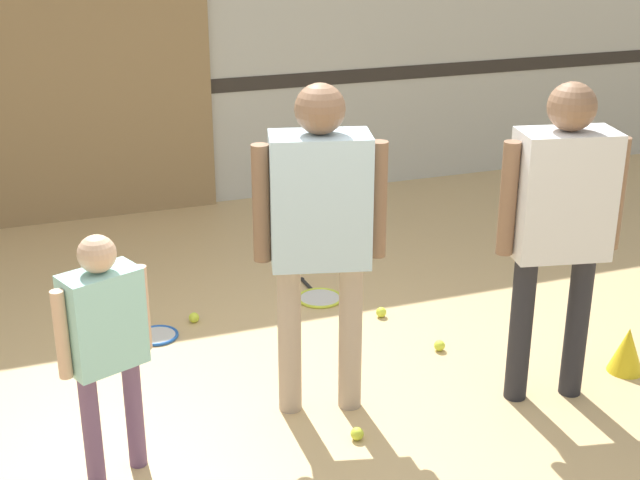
{
  "coord_description": "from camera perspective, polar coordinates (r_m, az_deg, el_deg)",
  "views": [
    {
      "loc": [
        -1.27,
        -3.8,
        2.54
      ],
      "look_at": [
        0.12,
        0.03,
        0.95
      ],
      "focal_mm": 50.0,
      "sensor_mm": 36.0,
      "label": 1
    }
  ],
  "objects": [
    {
      "name": "tennis_ball_stray_right",
      "position": [
        5.73,
        3.94,
        -4.63
      ],
      "size": [
        0.07,
        0.07,
        0.07
      ],
      "primitive_type": "sphere",
      "color": "#CCE038",
      "rests_on": "ground_plane"
    },
    {
      "name": "racket_spare_on_floor",
      "position": [
        5.57,
        -10.58,
        -6.05
      ],
      "size": [
        0.46,
        0.27,
        0.03
      ],
      "rotation": [
        0.0,
        0.0,
        3.1
      ],
      "color": "blue",
      "rests_on": "ground_plane"
    },
    {
      "name": "racket_second_spare",
      "position": [
        5.98,
        -0.06,
        -3.67
      ],
      "size": [
        0.32,
        0.51,
        0.03
      ],
      "rotation": [
        0.0,
        0.0,
        1.61
      ],
      "color": "#C6D838",
      "rests_on": "ground_plane"
    },
    {
      "name": "person_instructor",
      "position": [
        4.33,
        0.0,
        1.45
      ],
      "size": [
        0.64,
        0.38,
        1.72
      ],
      "rotation": [
        0.0,
        0.0,
        -0.25
      ],
      "color": "tan",
      "rests_on": "ground_plane"
    },
    {
      "name": "training_cone",
      "position": [
        5.35,
        19.07,
        -6.66
      ],
      "size": [
        0.2,
        0.2,
        0.27
      ],
      "color": "yellow",
      "rests_on": "ground_plane"
    },
    {
      "name": "tennis_ball_by_spare_racket",
      "position": [
        5.71,
        -8.07,
        -4.94
      ],
      "size": [
        0.07,
        0.07,
        0.07
      ],
      "primitive_type": "sphere",
      "color": "#CCE038",
      "rests_on": "ground_plane"
    },
    {
      "name": "person_student_right",
      "position": [
        4.61,
        15.17,
        1.79
      ],
      "size": [
        0.64,
        0.36,
        1.71
      ],
      "rotation": [
        0.0,
        0.0,
        2.93
      ],
      "color": "#232328",
      "rests_on": "ground_plane"
    },
    {
      "name": "tennis_ball_stray_left",
      "position": [
        5.37,
        7.66,
        -6.71
      ],
      "size": [
        0.07,
        0.07,
        0.07
      ],
      "primitive_type": "sphere",
      "color": "#CCE038",
      "rests_on": "ground_plane"
    },
    {
      "name": "wall_panel",
      "position": [
        7.43,
        -17.39,
        7.97
      ],
      "size": [
        2.73,
        0.05,
        1.88
      ],
      "color": "#93754C",
      "rests_on": "ground_plane"
    },
    {
      "name": "ground_plane",
      "position": [
        4.74,
        -1.3,
        -11.04
      ],
      "size": [
        16.0,
        16.0,
        0.0
      ],
      "primitive_type": "plane",
      "color": "tan"
    },
    {
      "name": "person_student_left",
      "position": [
        4.04,
        -13.62,
        -5.76
      ],
      "size": [
        0.43,
        0.29,
        1.2
      ],
      "rotation": [
        0.0,
        0.0,
        0.37
      ],
      "color": "#6B4C70",
      "rests_on": "ground_plane"
    },
    {
      "name": "tennis_ball_near_instructor",
      "position": [
        4.53,
        2.39,
        -12.28
      ],
      "size": [
        0.07,
        0.07,
        0.07
      ],
      "primitive_type": "sphere",
      "color": "#CCE038",
      "rests_on": "ground_plane"
    },
    {
      "name": "wall_back",
      "position": [
        7.48,
        -10.37,
        13.77
      ],
      "size": [
        16.0,
        0.07,
        3.2
      ],
      "color": "beige",
      "rests_on": "ground_plane"
    }
  ]
}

